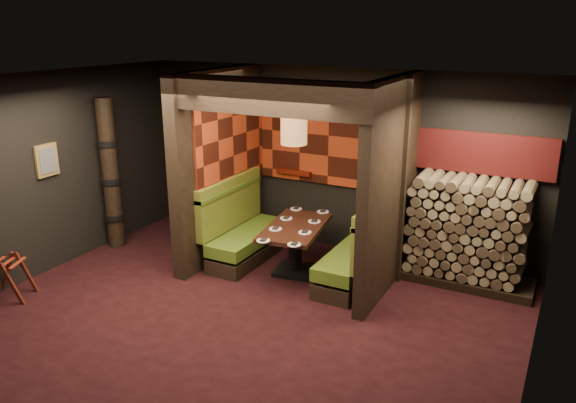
% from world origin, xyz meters
% --- Properties ---
extents(floor, '(6.50, 5.50, 0.02)m').
position_xyz_m(floor, '(0.00, 0.00, -0.01)').
color(floor, black).
rests_on(floor, ground).
extents(ceiling, '(6.50, 5.50, 0.02)m').
position_xyz_m(ceiling, '(0.00, 0.00, 2.86)').
color(ceiling, black).
rests_on(ceiling, ground).
extents(wall_back, '(6.50, 0.02, 2.85)m').
position_xyz_m(wall_back, '(0.00, 2.76, 1.43)').
color(wall_back, black).
rests_on(wall_back, ground).
extents(wall_front, '(6.50, 0.02, 2.85)m').
position_xyz_m(wall_front, '(0.00, -2.76, 1.43)').
color(wall_front, black).
rests_on(wall_front, ground).
extents(wall_left, '(0.02, 5.50, 2.85)m').
position_xyz_m(wall_left, '(-3.26, 0.00, 1.43)').
color(wall_left, black).
rests_on(wall_left, ground).
extents(wall_right, '(0.02, 5.50, 2.85)m').
position_xyz_m(wall_right, '(3.26, 0.00, 1.43)').
color(wall_right, black).
rests_on(wall_right, ground).
extents(partition_left, '(0.20, 2.20, 2.85)m').
position_xyz_m(partition_left, '(-1.35, 1.65, 1.43)').
color(partition_left, black).
rests_on(partition_left, floor).
extents(partition_right, '(0.15, 2.10, 2.85)m').
position_xyz_m(partition_right, '(1.30, 1.70, 1.43)').
color(partition_right, black).
rests_on(partition_right, floor).
extents(header_beam, '(2.85, 0.18, 0.44)m').
position_xyz_m(header_beam, '(-0.02, 0.70, 2.63)').
color(header_beam, black).
rests_on(header_beam, partition_left).
extents(tapa_back_panel, '(2.40, 0.06, 1.55)m').
position_xyz_m(tapa_back_panel, '(-0.02, 2.71, 1.82)').
color(tapa_back_panel, '#AD3516').
rests_on(tapa_back_panel, wall_back).
extents(tapa_side_panel, '(0.04, 1.85, 1.45)m').
position_xyz_m(tapa_side_panel, '(-1.23, 1.82, 1.85)').
color(tapa_side_panel, '#AD3516').
rests_on(tapa_side_panel, partition_left).
extents(lacquer_shelf, '(0.60, 0.12, 0.07)m').
position_xyz_m(lacquer_shelf, '(-0.60, 2.65, 1.18)').
color(lacquer_shelf, '#591209').
rests_on(lacquer_shelf, wall_back).
extents(booth_bench_left, '(0.68, 1.60, 1.14)m').
position_xyz_m(booth_bench_left, '(-0.96, 1.65, 0.40)').
color(booth_bench_left, black).
rests_on(booth_bench_left, floor).
extents(booth_bench_right, '(0.68, 1.60, 1.14)m').
position_xyz_m(booth_bench_right, '(0.93, 1.65, 0.40)').
color(booth_bench_right, black).
rests_on(booth_bench_right, floor).
extents(dining_table, '(0.95, 1.47, 0.72)m').
position_xyz_m(dining_table, '(-0.01, 1.54, 0.49)').
color(dining_table, black).
rests_on(dining_table, floor).
extents(place_settings, '(0.83, 1.64, 0.03)m').
position_xyz_m(place_settings, '(-0.01, 1.54, 0.73)').
color(place_settings, white).
rests_on(place_settings, dining_table).
extents(pendant_lamp, '(0.36, 0.36, 0.94)m').
position_xyz_m(pendant_lamp, '(-0.01, 1.49, 2.13)').
color(pendant_lamp, '#945C34').
rests_on(pendant_lamp, ceiling).
extents(framed_picture, '(0.05, 0.36, 0.46)m').
position_xyz_m(framed_picture, '(-3.22, 0.10, 1.62)').
color(framed_picture, olive).
rests_on(framed_picture, wall_left).
extents(luggage_rack, '(0.67, 0.59, 0.61)m').
position_xyz_m(luggage_rack, '(-2.97, -0.91, 0.30)').
color(luggage_rack, '#42170E').
rests_on(luggage_rack, floor).
extents(totem_column, '(0.31, 0.31, 2.40)m').
position_xyz_m(totem_column, '(-3.05, 1.10, 1.19)').
color(totem_column, black).
rests_on(totem_column, floor).
extents(firewood_stack, '(1.73, 0.70, 1.50)m').
position_xyz_m(firewood_stack, '(2.29, 2.35, 0.75)').
color(firewood_stack, black).
rests_on(firewood_stack, floor).
extents(mosaic_header, '(1.83, 0.10, 0.56)m').
position_xyz_m(mosaic_header, '(2.29, 2.68, 1.78)').
color(mosaic_header, maroon).
rests_on(mosaic_header, wall_back).
extents(bay_front_post, '(0.08, 0.08, 2.85)m').
position_xyz_m(bay_front_post, '(1.39, 1.96, 1.43)').
color(bay_front_post, black).
rests_on(bay_front_post, floor).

